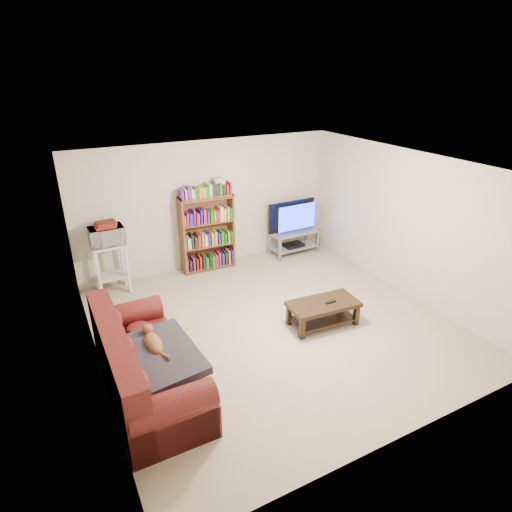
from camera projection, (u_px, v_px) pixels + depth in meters
floor at (274, 324)px, 6.50m from camera, size 5.00×5.00×0.00m
ceiling at (277, 167)px, 5.52m from camera, size 5.00×5.00×0.00m
wall_back at (209, 205)px, 8.03m from camera, size 5.00×0.00×5.00m
wall_front at (409, 347)px, 3.98m from camera, size 5.00×0.00×5.00m
wall_left at (89, 292)px, 4.95m from camera, size 0.00×5.00×5.00m
wall_right at (407, 224)px, 7.06m from camera, size 0.00×5.00×5.00m
sofa at (141, 369)px, 5.04m from camera, size 0.96×2.18×0.93m
blanket at (159, 356)px, 4.91m from camera, size 0.94×1.16×0.19m
cat at (153, 343)px, 5.04m from camera, size 0.24×0.59×0.18m
coffee_table at (323, 309)px, 6.39m from camera, size 1.09×0.60×0.38m
remote at (331, 302)px, 6.33m from camera, size 0.18×0.06×0.02m
tv_stand at (294, 238)px, 8.81m from camera, size 1.01×0.48×0.50m
television at (295, 217)px, 8.62m from camera, size 1.07×0.18×0.61m
dvd_player at (293, 245)px, 8.87m from camera, size 0.41×0.29×0.06m
bookshelf at (207, 232)px, 8.00m from camera, size 1.02×0.35×1.45m
shelf_clutter at (210, 189)px, 7.71m from camera, size 0.74×0.23×0.28m
microwave_stand at (111, 262)px, 7.22m from camera, size 0.57×0.42×0.89m
microwave at (107, 236)px, 7.03m from camera, size 0.56×0.39×0.30m
game_boxes at (105, 226)px, 6.96m from camera, size 0.33×0.29×0.05m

